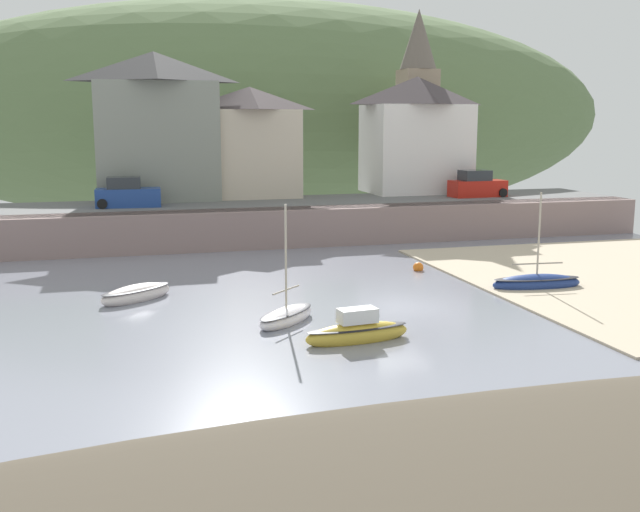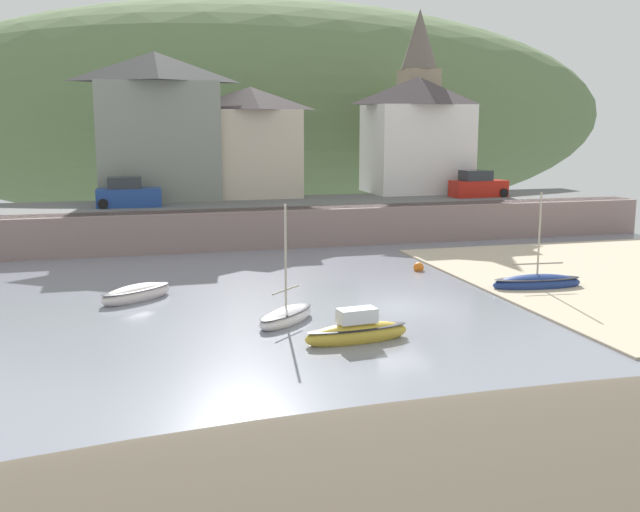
{
  "view_description": "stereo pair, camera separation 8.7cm",
  "coord_description": "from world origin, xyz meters",
  "px_view_note": "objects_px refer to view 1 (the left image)",
  "views": [
    {
      "loc": [
        -11.73,
        -29.63,
        7.97
      ],
      "look_at": [
        -3.01,
        2.06,
        2.02
      ],
      "focal_mm": 42.33,
      "sensor_mm": 36.0,
      "label": 1
    },
    {
      "loc": [
        -11.64,
        -29.65,
        7.97
      ],
      "look_at": [
        -3.01,
        2.06,
        2.02
      ],
      "focal_mm": 42.33,
      "sensor_mm": 36.0,
      "label": 2
    }
  ],
  "objects_px": {
    "dinghy_open_wooden": "(136,294)",
    "parked_car_by_wall": "(477,186)",
    "motorboat_with_cabin": "(357,332)",
    "fishing_boat_green": "(286,316)",
    "parked_car_near_slipway": "(127,194)",
    "church_with_spire": "(417,97)",
    "waterfront_building_centre": "(250,141)",
    "waterfront_building_right": "(416,134)",
    "waterfront_building_left": "(156,125)",
    "sailboat_tall_mast": "(537,283)",
    "mooring_buoy": "(418,267)"
  },
  "relations": [
    {
      "from": "waterfront_building_right",
      "to": "parked_car_by_wall",
      "type": "xyz_separation_m",
      "value": [
        3.02,
        -4.5,
        -3.68
      ]
    },
    {
      "from": "waterfront_building_left",
      "to": "church_with_spire",
      "type": "height_order",
      "value": "church_with_spire"
    },
    {
      "from": "waterfront_building_left",
      "to": "church_with_spire",
      "type": "xyz_separation_m",
      "value": [
        21.38,
        4.0,
        2.23
      ]
    },
    {
      "from": "waterfront_building_centre",
      "to": "parked_car_near_slipway",
      "type": "xyz_separation_m",
      "value": [
        -8.92,
        -4.5,
        -3.22
      ]
    },
    {
      "from": "motorboat_with_cabin",
      "to": "dinghy_open_wooden",
      "type": "relative_size",
      "value": 1.11
    },
    {
      "from": "waterfront_building_right",
      "to": "dinghy_open_wooden",
      "type": "height_order",
      "value": "waterfront_building_right"
    },
    {
      "from": "waterfront_building_left",
      "to": "parked_car_by_wall",
      "type": "xyz_separation_m",
      "value": [
        22.7,
        -4.5,
        -4.39
      ]
    },
    {
      "from": "church_with_spire",
      "to": "waterfront_building_left",
      "type": "bearing_deg",
      "value": -169.4
    },
    {
      "from": "fishing_boat_green",
      "to": "dinghy_open_wooden",
      "type": "relative_size",
      "value": 1.33
    },
    {
      "from": "church_with_spire",
      "to": "motorboat_with_cabin",
      "type": "xyz_separation_m",
      "value": [
        -16.14,
        -33.62,
        -9.46
      ]
    },
    {
      "from": "motorboat_with_cabin",
      "to": "dinghy_open_wooden",
      "type": "distance_m",
      "value": 11.55
    },
    {
      "from": "sailboat_tall_mast",
      "to": "motorboat_with_cabin",
      "type": "relative_size",
      "value": 1.17
    },
    {
      "from": "waterfront_building_right",
      "to": "parked_car_by_wall",
      "type": "height_order",
      "value": "waterfront_building_right"
    },
    {
      "from": "dinghy_open_wooden",
      "to": "parked_car_by_wall",
      "type": "bearing_deg",
      "value": -3.22
    },
    {
      "from": "waterfront_building_right",
      "to": "parked_car_near_slipway",
      "type": "bearing_deg",
      "value": -168.39
    },
    {
      "from": "waterfront_building_centre",
      "to": "fishing_boat_green",
      "type": "xyz_separation_m",
      "value": [
        -3.39,
        -26.42,
        -6.16
      ]
    },
    {
      "from": "church_with_spire",
      "to": "parked_car_near_slipway",
      "type": "height_order",
      "value": "church_with_spire"
    },
    {
      "from": "waterfront_building_centre",
      "to": "parked_car_near_slipway",
      "type": "relative_size",
      "value": 1.89
    },
    {
      "from": "waterfront_building_left",
      "to": "sailboat_tall_mast",
      "type": "relative_size",
      "value": 2.11
    },
    {
      "from": "waterfront_building_centre",
      "to": "dinghy_open_wooden",
      "type": "relative_size",
      "value": 2.14
    },
    {
      "from": "waterfront_building_left",
      "to": "sailboat_tall_mast",
      "type": "xyz_separation_m",
      "value": [
        16.21,
        -23.64,
        -7.29
      ]
    },
    {
      "from": "waterfront_building_left",
      "to": "parked_car_near_slipway",
      "type": "height_order",
      "value": "waterfront_building_left"
    },
    {
      "from": "church_with_spire",
      "to": "parked_car_near_slipway",
      "type": "distance_m",
      "value": 25.94
    },
    {
      "from": "waterfront_building_centre",
      "to": "parked_car_by_wall",
      "type": "height_order",
      "value": "waterfront_building_centre"
    },
    {
      "from": "fishing_boat_green",
      "to": "parked_car_near_slipway",
      "type": "height_order",
      "value": "fishing_boat_green"
    },
    {
      "from": "waterfront_building_right",
      "to": "sailboat_tall_mast",
      "type": "relative_size",
      "value": 1.82
    },
    {
      "from": "waterfront_building_centre",
      "to": "dinghy_open_wooden",
      "type": "height_order",
      "value": "waterfront_building_centre"
    },
    {
      "from": "dinghy_open_wooden",
      "to": "fishing_boat_green",
      "type": "bearing_deg",
      "value": -80.82
    },
    {
      "from": "church_with_spire",
      "to": "dinghy_open_wooden",
      "type": "height_order",
      "value": "church_with_spire"
    },
    {
      "from": "waterfront_building_left",
      "to": "waterfront_building_centre",
      "type": "height_order",
      "value": "waterfront_building_left"
    },
    {
      "from": "waterfront_building_right",
      "to": "sailboat_tall_mast",
      "type": "bearing_deg",
      "value": -98.34
    },
    {
      "from": "waterfront_building_left",
      "to": "sailboat_tall_mast",
      "type": "distance_m",
      "value": 29.58
    },
    {
      "from": "dinghy_open_wooden",
      "to": "mooring_buoy",
      "type": "distance_m",
      "value": 15.12
    },
    {
      "from": "waterfront_building_right",
      "to": "fishing_boat_green",
      "type": "distance_m",
      "value": 31.77
    },
    {
      "from": "waterfront_building_right",
      "to": "sailboat_tall_mast",
      "type": "distance_m",
      "value": 24.79
    },
    {
      "from": "motorboat_with_cabin",
      "to": "dinghy_open_wooden",
      "type": "height_order",
      "value": "motorboat_with_cabin"
    },
    {
      "from": "church_with_spire",
      "to": "mooring_buoy",
      "type": "xyz_separation_m",
      "value": [
        -8.88,
        -21.97,
        -9.65
      ]
    },
    {
      "from": "fishing_boat_green",
      "to": "mooring_buoy",
      "type": "height_order",
      "value": "fishing_boat_green"
    },
    {
      "from": "church_with_spire",
      "to": "parked_car_by_wall",
      "type": "distance_m",
      "value": 10.85
    },
    {
      "from": "dinghy_open_wooden",
      "to": "parked_car_by_wall",
      "type": "distance_m",
      "value": 30.06
    },
    {
      "from": "fishing_boat_green",
      "to": "waterfront_building_right",
      "type": "bearing_deg",
      "value": 13.53
    },
    {
      "from": "sailboat_tall_mast",
      "to": "dinghy_open_wooden",
      "type": "bearing_deg",
      "value": 176.49
    },
    {
      "from": "waterfront_building_left",
      "to": "waterfront_building_centre",
      "type": "distance_m",
      "value": 6.8
    },
    {
      "from": "waterfront_building_centre",
      "to": "church_with_spire",
      "type": "bearing_deg",
      "value": 15.25
    },
    {
      "from": "church_with_spire",
      "to": "fishing_boat_green",
      "type": "xyz_separation_m",
      "value": [
        -18.06,
        -30.42,
        -9.55
      ]
    },
    {
      "from": "waterfront_building_left",
      "to": "mooring_buoy",
      "type": "relative_size",
      "value": 18.16
    },
    {
      "from": "waterfront_building_centre",
      "to": "parked_car_by_wall",
      "type": "xyz_separation_m",
      "value": [
        16.0,
        -4.5,
        -3.22
      ]
    },
    {
      "from": "parked_car_by_wall",
      "to": "motorboat_with_cabin",
      "type": "bearing_deg",
      "value": -127.53
    },
    {
      "from": "waterfront_building_right",
      "to": "mooring_buoy",
      "type": "bearing_deg",
      "value": -111.76
    },
    {
      "from": "motorboat_with_cabin",
      "to": "mooring_buoy",
      "type": "relative_size",
      "value": 7.32
    }
  ]
}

